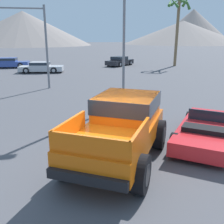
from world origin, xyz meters
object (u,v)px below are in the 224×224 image
street_lamp_post (124,9)px  palm_tree_tall (178,14)px  traffic_light_main (22,31)px  parked_car_blue (9,63)px  parked_car_dark (120,61)px  red_convertible_car (206,131)px  orange_pickup_truck (121,125)px  parked_car_silver (41,67)px

street_lamp_post → palm_tree_tall: street_lamp_post is taller
traffic_light_main → palm_tree_tall: size_ratio=0.69×
parked_car_blue → street_lamp_post: street_lamp_post is taller
parked_car_dark → parked_car_blue: parked_car_blue is taller
parked_car_blue → parked_car_dark: bearing=91.8°
parked_car_dark → red_convertible_car: bearing=-51.2°
orange_pickup_truck → traffic_light_main: bearing=139.1°
parked_car_blue → palm_tree_tall: 21.51m
red_convertible_car → parked_car_silver: parked_car_silver is taller
parked_car_silver → parked_car_blue: 6.58m
red_convertible_car → street_lamp_post: bearing=143.0°
orange_pickup_truck → traffic_light_main: 13.36m
parked_car_silver → parked_car_dark: size_ratio=1.09×
parked_car_silver → traffic_light_main: size_ratio=0.81×
palm_tree_tall → street_lamp_post: bearing=-121.8°
parked_car_dark → traffic_light_main: (-10.09, -13.89, 3.48)m
parked_car_silver → orange_pickup_truck: bearing=17.4°
orange_pickup_truck → palm_tree_tall: size_ratio=0.61×
parked_car_silver → parked_car_dark: bearing=124.0°
parked_car_blue → street_lamp_post: size_ratio=0.55×
orange_pickup_truck → palm_tree_tall: (12.75, 24.46, 5.21)m
palm_tree_tall → parked_car_silver: bearing=-169.3°
parked_car_silver → traffic_light_main: (-0.48, -9.04, 3.51)m
red_convertible_car → parked_car_dark: parked_car_dark is taller
parked_car_dark → traffic_light_main: 17.51m
parked_car_blue → palm_tree_tall: bearing=87.4°
parked_car_dark → street_lamp_post: street_lamp_post is taller
parked_car_dark → palm_tree_tall: size_ratio=0.51×
parked_car_dark → parked_car_blue: 13.71m
parked_car_silver → parked_car_blue: bearing=-134.3°
red_convertible_car → palm_tree_tall: 26.29m
orange_pickup_truck → parked_car_dark: 26.83m
parked_car_dark → palm_tree_tall: palm_tree_tall is taller
red_convertible_car → parked_car_silver: size_ratio=0.99×
parked_car_blue → traffic_light_main: size_ratio=0.81×
orange_pickup_truck → parked_car_silver: (-3.80, 21.34, -0.51)m
parked_car_silver → parked_car_dark: 10.76m
red_convertible_car → palm_tree_tall: palm_tree_tall is taller
orange_pickup_truck → red_convertible_car: (3.32, 0.63, -0.67)m
orange_pickup_truck → parked_car_dark: (5.81, 26.19, -0.48)m
parked_car_blue → red_convertible_car: bearing=26.5°
orange_pickup_truck → street_lamp_post: (1.62, 6.53, 3.97)m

